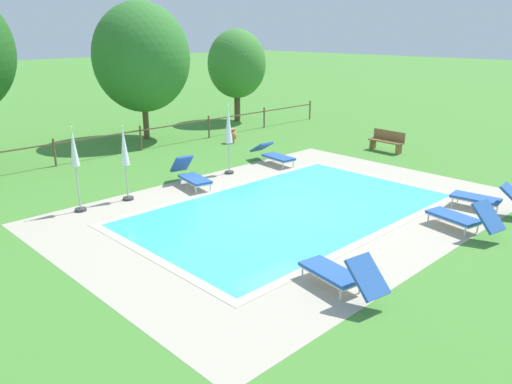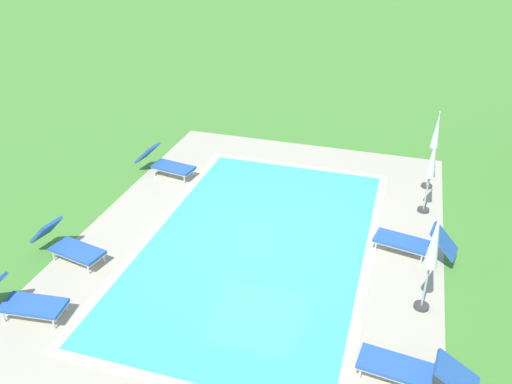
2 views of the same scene
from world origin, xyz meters
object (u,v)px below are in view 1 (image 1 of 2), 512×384
object	(u,v)px
sun_lounger_north_mid	(341,274)
patio_umbrella_closed_row_centre	(228,129)
patio_umbrella_closed_row_mid_west	(75,156)
tree_centre	(142,58)
wooden_bench_lawn_side	(387,140)
sun_lounger_south_near_corner	(486,198)
sun_lounger_north_end	(463,217)
patio_umbrella_closed_row_west	(124,152)
sun_lounger_north_near_steps	(191,175)
terracotta_urn_near_fence	(232,135)
tree_west_mid	(237,64)
sun_lounger_north_far	(273,154)

from	to	relation	value
sun_lounger_north_mid	patio_umbrella_closed_row_centre	xyz separation A→B (m)	(4.04, 7.83, 1.21)
patio_umbrella_closed_row_mid_west	tree_centre	xyz separation A→B (m)	(6.72, 7.08, 2.10)
wooden_bench_lawn_side	patio_umbrella_closed_row_centre	bearing A→B (deg)	163.52
sun_lounger_south_near_corner	patio_umbrella_closed_row_centre	xyz separation A→B (m)	(-2.64, 7.92, 1.22)
sun_lounger_north_mid	sun_lounger_north_end	size ratio (longest dim) A/B	1.00
patio_umbrella_closed_row_west	patio_umbrella_closed_row_centre	bearing A→B (deg)	0.63
sun_lounger_north_near_steps	patio_umbrella_closed_row_mid_west	world-z (taller)	patio_umbrella_closed_row_mid_west
patio_umbrella_closed_row_centre	terracotta_urn_near_fence	world-z (taller)	patio_umbrella_closed_row_centre
patio_umbrella_closed_row_west	tree_west_mid	distance (m)	13.98
sun_lounger_north_near_steps	wooden_bench_lawn_side	xyz separation A→B (m)	(8.85, -1.79, 0.08)
patio_umbrella_closed_row_west	terracotta_urn_near_fence	bearing A→B (deg)	26.47
sun_lounger_north_far	sun_lounger_north_end	world-z (taller)	sun_lounger_north_end
sun_lounger_north_mid	sun_lounger_north_end	xyz separation A→B (m)	(4.68, -0.31, 0.00)
tree_centre	terracotta_urn_near_fence	bearing A→B (deg)	-56.42
patio_umbrella_closed_row_mid_west	tree_centre	world-z (taller)	tree_centre
sun_lounger_south_near_corner	wooden_bench_lawn_side	distance (m)	7.28
sun_lounger_north_far	tree_centre	xyz separation A→B (m)	(-0.96, 7.25, 3.32)
sun_lounger_north_end	tree_west_mid	xyz separation A→B (m)	(6.79, 15.86, 2.70)
sun_lounger_north_end	tree_west_mid	world-z (taller)	tree_west_mid
wooden_bench_lawn_side	tree_west_mid	xyz separation A→B (m)	(0.48, 9.78, 2.62)
sun_lounger_north_far	patio_umbrella_closed_row_mid_west	bearing A→B (deg)	178.74
tree_west_mid	tree_centre	size ratio (longest dim) A/B	0.81
sun_lounger_north_mid	wooden_bench_lawn_side	xyz separation A→B (m)	(11.00, 5.78, 0.08)
sun_lounger_north_end	patio_umbrella_closed_row_west	world-z (taller)	patio_umbrella_closed_row_west
sun_lounger_north_far	sun_lounger_north_end	distance (m)	8.13
sun_lounger_north_near_steps	sun_lounger_north_end	size ratio (longest dim) A/B	1.00
sun_lounger_north_mid	tree_west_mid	distance (m)	19.52
tree_centre	sun_lounger_north_end	bearing A→B (deg)	-91.94
wooden_bench_lawn_side	tree_west_mid	world-z (taller)	tree_west_mid
patio_umbrella_closed_row_centre	wooden_bench_lawn_side	size ratio (longest dim) A/B	1.59
sun_lounger_north_near_steps	sun_lounger_north_mid	bearing A→B (deg)	-105.90
sun_lounger_north_near_steps	terracotta_urn_near_fence	distance (m)	6.63
sun_lounger_north_mid	tree_centre	world-z (taller)	tree_centre
sun_lounger_north_mid	tree_centre	distance (m)	16.15
sun_lounger_north_near_steps	tree_west_mid	bearing A→B (deg)	40.61
patio_umbrella_closed_row_west	patio_umbrella_closed_row_mid_west	distance (m)	1.48
sun_lounger_north_far	tree_west_mid	world-z (taller)	tree_west_mid
patio_umbrella_closed_row_centre	tree_centre	world-z (taller)	tree_centre
sun_lounger_north_mid	sun_lounger_north_end	world-z (taller)	sun_lounger_north_end
patio_umbrella_closed_row_centre	tree_centre	bearing A→B (deg)	80.74
sun_lounger_north_mid	terracotta_urn_near_fence	world-z (taller)	sun_lounger_north_mid
sun_lounger_north_far	sun_lounger_north_end	xyz separation A→B (m)	(-1.47, -7.99, 0.03)
patio_umbrella_closed_row_centre	sun_lounger_south_near_corner	bearing A→B (deg)	-71.60
sun_lounger_south_near_corner	tree_west_mid	bearing A→B (deg)	72.95
terracotta_urn_near_fence	patio_umbrella_closed_row_centre	bearing A→B (deg)	-132.82
patio_umbrella_closed_row_mid_west	terracotta_urn_near_fence	xyz separation A→B (m)	(8.98, 3.67, -1.23)
sun_lounger_south_near_corner	patio_umbrella_closed_row_mid_west	xyz separation A→B (m)	(-8.20, 7.94, 1.20)
sun_lounger_north_end	patio_umbrella_closed_row_west	xyz separation A→B (m)	(-4.72, 8.10, 1.08)
patio_umbrella_closed_row_centre	wooden_bench_lawn_side	bearing A→B (deg)	-16.48
patio_umbrella_closed_row_centre	terracotta_urn_near_fence	distance (m)	5.18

